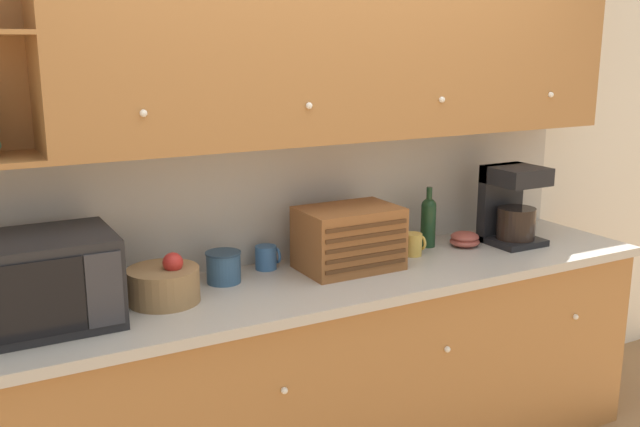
# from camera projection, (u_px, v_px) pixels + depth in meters

# --- Properties ---
(wall_back) EXTENTS (5.37, 0.06, 2.60)m
(wall_back) POSITION_uv_depth(u_px,v_px,m) (293.00, 171.00, 3.14)
(wall_back) COLOR silver
(wall_back) RESTS_ON ground_plane
(counter_unit) EXTENTS (2.99, 0.65, 0.91)m
(counter_unit) POSITION_uv_depth(u_px,v_px,m) (331.00, 377.00, 3.05)
(counter_unit) COLOR #A36B38
(counter_unit) RESTS_ON ground_plane
(backsplash_panel) EXTENTS (2.97, 0.01, 0.54)m
(backsplash_panel) POSITION_uv_depth(u_px,v_px,m) (297.00, 198.00, 3.14)
(backsplash_panel) COLOR #B7B2A8
(backsplash_panel) RESTS_ON counter_unit
(upper_cabinets) EXTENTS (2.97, 0.34, 0.88)m
(upper_cabinets) POSITION_uv_depth(u_px,v_px,m) (348.00, 32.00, 2.92)
(upper_cabinets) COLOR #A36B38
(upper_cabinets) RESTS_ON backsplash_panel
(microwave) EXTENTS (0.53, 0.39, 0.31)m
(microwave) POSITION_uv_depth(u_px,v_px,m) (34.00, 282.00, 2.38)
(microwave) COLOR black
(microwave) RESTS_ON counter_unit
(fruit_basket) EXTENTS (0.27, 0.27, 0.19)m
(fruit_basket) POSITION_uv_depth(u_px,v_px,m) (164.00, 284.00, 2.63)
(fruit_basket) COLOR #937047
(fruit_basket) RESTS_ON counter_unit
(storage_canister) EXTENTS (0.14, 0.14, 0.13)m
(storage_canister) POSITION_uv_depth(u_px,v_px,m) (224.00, 267.00, 2.85)
(storage_canister) COLOR #33567A
(storage_canister) RESTS_ON counter_unit
(mug) EXTENTS (0.10, 0.09, 0.10)m
(mug) POSITION_uv_depth(u_px,v_px,m) (267.00, 257.00, 3.02)
(mug) COLOR #38669E
(mug) RESTS_ON counter_unit
(bread_box) EXTENTS (0.42, 0.29, 0.27)m
(bread_box) POSITION_uv_depth(u_px,v_px,m) (349.00, 238.00, 3.01)
(bread_box) COLOR brown
(bread_box) RESTS_ON counter_unit
(mug_blue_second) EXTENTS (0.10, 0.08, 0.10)m
(mug_blue_second) POSITION_uv_depth(u_px,v_px,m) (413.00, 244.00, 3.22)
(mug_blue_second) COLOR gold
(mug_blue_second) RESTS_ON counter_unit
(wine_bottle) EXTENTS (0.07, 0.07, 0.29)m
(wine_bottle) POSITION_uv_depth(u_px,v_px,m) (428.00, 220.00, 3.34)
(wine_bottle) COLOR #19381E
(wine_bottle) RESTS_ON counter_unit
(bowl_stack_on_counter) EXTENTS (0.14, 0.14, 0.07)m
(bowl_stack_on_counter) POSITION_uv_depth(u_px,v_px,m) (465.00, 239.00, 3.37)
(bowl_stack_on_counter) COLOR #9E473D
(bowl_stack_on_counter) RESTS_ON counter_unit
(coffee_maker) EXTENTS (0.24, 0.25, 0.37)m
(coffee_maker) POSITION_uv_depth(u_px,v_px,m) (511.00, 205.00, 3.40)
(coffee_maker) COLOR black
(coffee_maker) RESTS_ON counter_unit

